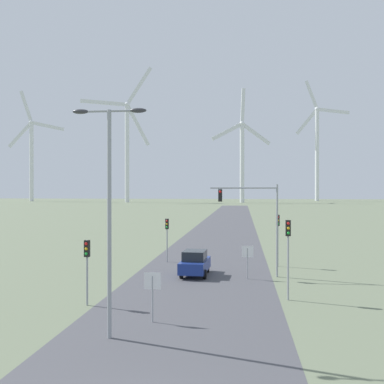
% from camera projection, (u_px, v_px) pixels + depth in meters
% --- Properties ---
extents(road_surface, '(10.00, 240.00, 0.01)m').
position_uv_depth(road_surface, '(220.00, 237.00, 59.27)').
color(road_surface, '#47474C').
rests_on(road_surface, ground).
extents(streetlamp, '(3.19, 0.32, 9.65)m').
position_uv_depth(streetlamp, '(109.00, 194.00, 18.84)').
color(streetlamp, '#93999E').
rests_on(streetlamp, ground).
extents(stop_sign_near, '(0.81, 0.07, 2.36)m').
position_uv_depth(stop_sign_near, '(153.00, 287.00, 21.12)').
color(stop_sign_near, '#93999E').
rests_on(stop_sign_near, ground).
extents(stop_sign_far, '(0.81, 0.07, 2.33)m').
position_uv_depth(stop_sign_far, '(247.00, 256.00, 31.37)').
color(stop_sign_far, '#93999E').
rests_on(stop_sign_far, ground).
extents(traffic_light_post_near_left, '(0.28, 0.33, 3.53)m').
position_uv_depth(traffic_light_post_near_left, '(87.00, 257.00, 24.18)').
color(traffic_light_post_near_left, '#93999E').
rests_on(traffic_light_post_near_left, ground).
extents(traffic_light_post_near_right, '(0.28, 0.33, 4.53)m').
position_uv_depth(traffic_light_post_near_right, '(288.00, 242.00, 25.34)').
color(traffic_light_post_near_right, '#93999E').
rests_on(traffic_light_post_near_right, ground).
extents(traffic_light_post_mid_left, '(0.28, 0.34, 3.75)m').
position_uv_depth(traffic_light_post_mid_left, '(167.00, 230.00, 38.79)').
color(traffic_light_post_mid_left, '#93999E').
rests_on(traffic_light_post_mid_left, ground).
extents(traffic_light_post_mid_right, '(0.28, 0.34, 4.21)m').
position_uv_depth(traffic_light_post_mid_right, '(278.00, 229.00, 36.50)').
color(traffic_light_post_mid_right, '#93999E').
rests_on(traffic_light_post_mid_right, ground).
extents(traffic_light_mast_overhead, '(4.86, 0.35, 6.64)m').
position_uv_depth(traffic_light_mast_overhead, '(254.00, 211.00, 32.28)').
color(traffic_light_mast_overhead, '#93999E').
rests_on(traffic_light_mast_overhead, ground).
extents(car_approaching, '(2.03, 4.19, 1.83)m').
position_uv_depth(car_approaching, '(195.00, 263.00, 32.71)').
color(car_approaching, navy).
rests_on(car_approaching, ground).
extents(wind_turbine_far_left, '(30.37, 5.38, 60.86)m').
position_uv_depth(wind_turbine_far_left, '(32.00, 153.00, 246.64)').
color(wind_turbine_far_left, silver).
rests_on(wind_turbine_far_left, ground).
extents(wind_turbine_left, '(33.47, 13.61, 69.15)m').
position_uv_depth(wind_turbine_left, '(127.00, 141.00, 225.74)').
color(wind_turbine_left, silver).
rests_on(wind_turbine_left, ground).
extents(wind_turbine_center, '(28.96, 12.26, 56.28)m').
position_uv_depth(wind_turbine_center, '(242.00, 153.00, 220.51)').
color(wind_turbine_center, silver).
rests_on(wind_turbine_center, ground).
extents(wind_turbine_right, '(28.68, 7.31, 68.73)m').
position_uv_depth(wind_turbine_right, '(317.00, 146.00, 253.89)').
color(wind_turbine_right, silver).
rests_on(wind_turbine_right, ground).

